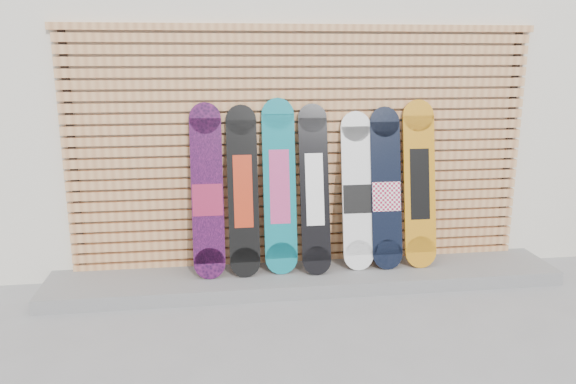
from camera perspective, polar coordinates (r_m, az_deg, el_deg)
name	(u,v)px	position (r m, az deg, el deg)	size (l,w,h in m)	color
ground	(339,316)	(4.62, 5.16, -12.41)	(80.00, 80.00, 0.00)	gray
building	(320,72)	(7.68, 3.32, 12.03)	(12.00, 5.00, 3.60)	silver
concrete_step	(306,277)	(5.18, 1.87, -8.65)	(4.60, 0.70, 0.12)	slate
slat_wall	(302,148)	(5.14, 1.43, 4.52)	(4.26, 0.08, 2.29)	tan
snowboard_0	(207,192)	(4.95, -8.20, -0.04)	(0.28, 0.35, 1.52)	black
snowboard_1	(243,191)	(4.95, -4.59, 0.07)	(0.27, 0.35, 1.49)	black
snowboard_2	(280,187)	(4.99, -0.86, 0.54)	(0.29, 0.32, 1.55)	#0C6F7B
snowboard_3	(314,189)	(5.01, 2.71, 0.27)	(0.26, 0.39, 1.50)	black
snowboard_4	(357,192)	(5.13, 7.04, -0.02)	(0.28, 0.32, 1.42)	white
snowboard_5	(386,190)	(5.19, 9.93, 0.24)	(0.28, 0.34, 1.46)	black
snowboard_6	(419,184)	(5.29, 13.21, 0.79)	(0.29, 0.34, 1.52)	#C37C14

